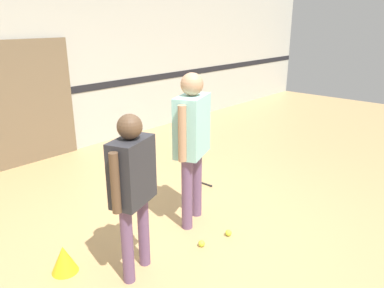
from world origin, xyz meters
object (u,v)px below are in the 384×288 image
racket_spare_on_floor (193,180)px  training_cone (64,259)px  tennis_ball_near_instructor (228,233)px  person_instructor (192,134)px  person_student_left (133,180)px  tennis_ball_stray_left (202,243)px  racket_second_spare (140,181)px  tennis_ball_by_spare_racket (197,182)px

racket_spare_on_floor → training_cone: (-2.24, -0.46, 0.12)m
racket_spare_on_floor → tennis_ball_near_instructor: (-0.80, -1.20, 0.02)m
tennis_ball_near_instructor → person_instructor: bearing=92.9°
person_student_left → person_instructor: bearing=-5.3°
person_instructor → racket_spare_on_floor: 1.49m
tennis_ball_near_instructor → tennis_ball_stray_left: same height
person_instructor → training_cone: size_ratio=6.44×
racket_spare_on_floor → tennis_ball_stray_left: (-1.14, -1.12, 0.02)m
racket_second_spare → tennis_ball_by_spare_racket: 0.79m
person_student_left → tennis_ball_stray_left: person_student_left is taller
person_student_left → tennis_ball_near_instructor: (1.01, -0.26, -0.86)m
tennis_ball_by_spare_racket → training_cone: (-2.18, -0.35, 0.09)m
tennis_ball_near_instructor → tennis_ball_by_spare_racket: (0.74, 1.09, 0.00)m
tennis_ball_stray_left → racket_second_spare: bearing=69.5°
training_cone → person_student_left: bearing=-48.4°
tennis_ball_stray_left → training_cone: (-1.11, 0.66, 0.09)m
racket_second_spare → tennis_ball_near_instructor: tennis_ball_near_instructor is taller
person_instructor → tennis_ball_by_spare_racket: person_instructor is taller
person_student_left → racket_second_spare: person_student_left is taller
tennis_ball_near_instructor → training_cone: (-1.44, 0.74, 0.09)m
training_cone → tennis_ball_near_instructor: bearing=-27.2°
person_instructor → tennis_ball_stray_left: person_instructor is taller
tennis_ball_stray_left → racket_spare_on_floor: bearing=44.7°
person_instructor → tennis_ball_by_spare_racket: 1.38m
tennis_ball_near_instructor → training_cone: 1.62m
person_student_left → tennis_ball_near_instructor: size_ratio=21.95×
person_instructor → racket_second_spare: bearing=54.4°
racket_spare_on_floor → training_cone: bearing=-79.6°
person_instructor → racket_spare_on_floor: bearing=19.3°
racket_second_spare → tennis_ball_by_spare_racket: tennis_ball_by_spare_racket is taller
person_student_left → tennis_ball_near_instructor: 1.35m
racket_spare_on_floor → racket_second_spare: same height
person_instructor → tennis_ball_near_instructor: bearing=-108.8°
person_instructor → tennis_ball_near_instructor: (0.02, -0.49, -0.98)m
racket_spare_on_floor → racket_second_spare: (-0.52, 0.53, -0.00)m
tennis_ball_near_instructor → tennis_ball_stray_left: size_ratio=1.00×
person_instructor → training_cone: person_instructor is taller
racket_spare_on_floor → tennis_ball_near_instructor: bearing=-35.0°
racket_spare_on_floor → training_cone: 2.29m
racket_second_spare → racket_spare_on_floor: bearing=-131.4°
racket_second_spare → tennis_ball_by_spare_racket: (0.45, -0.65, 0.02)m
tennis_ball_by_spare_racket → tennis_ball_stray_left: (-1.07, -1.00, 0.00)m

